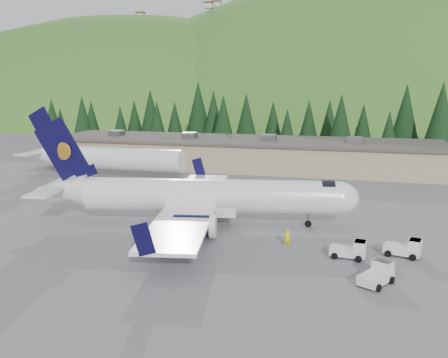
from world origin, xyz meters
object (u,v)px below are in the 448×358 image
second_airliner (101,157)px  baggage_tug_b (406,248)px  baggage_tug_c (378,274)px  airliner (201,197)px  ramp_worker (287,238)px  baggage_tug_a (351,250)px  terminal_building (242,153)px

second_airliner → baggage_tug_b: bearing=-31.3°
baggage_tug_c → airliner: bearing=86.9°
ramp_worker → baggage_tug_a: bearing=150.8°
airliner → baggage_tug_c: airliner is taller
airliner → baggage_tug_c: size_ratio=10.15×
second_airliner → ramp_worker: (34.04, -27.16, -2.46)m
terminal_building → baggage_tug_a: bearing=-65.9°
second_airliner → baggage_tug_b: size_ratio=7.96×
baggage_tug_b → baggage_tug_c: bearing=-96.7°
airliner → ramp_worker: (10.14, -4.98, -2.27)m
baggage_tug_a → baggage_tug_b: bearing=25.7°
baggage_tug_b → terminal_building: terminal_building is taller
terminal_building → ramp_worker: terminal_building is taller
baggage_tug_a → ramp_worker: size_ratio=1.87×
airliner → terminal_building: bearing=85.9°
second_airliner → terminal_building: bearing=38.8°
airliner → baggage_tug_c: (18.12, -12.06, -2.39)m
baggage_tug_c → ramp_worker: bearing=78.9°
baggage_tug_c → baggage_tug_b: bearing=9.6°
second_airliner → baggage_tug_a: size_ratio=8.48×
airliner → baggage_tug_c: bearing=-43.7°
baggage_tug_c → ramp_worker: size_ratio=2.01×
airliner → second_airliner: 32.61m
baggage_tug_a → second_airliner: bearing=150.4°
terminal_building → ramp_worker: 45.45m
second_airliner → baggage_tug_b: (44.72, -27.20, -2.57)m
baggage_tug_b → second_airliner: bearing=162.9°
airliner → baggage_tug_b: (20.82, -5.02, -2.38)m
baggage_tug_a → baggage_tug_b: (4.73, 1.67, 0.02)m
airliner → baggage_tug_a: bearing=-32.6°
baggage_tug_a → terminal_building: (-20.08, 44.87, 1.88)m
baggage_tug_b → ramp_worker: size_ratio=1.99×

